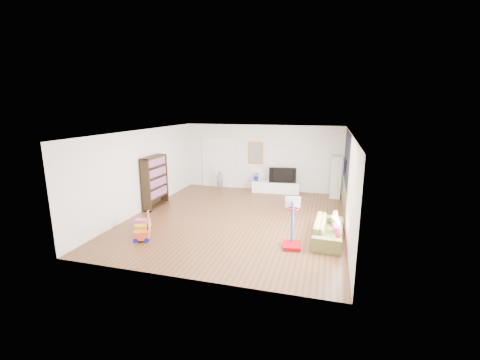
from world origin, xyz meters
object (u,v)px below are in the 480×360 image
(bookshelf, at_px, (155,182))
(sofa, at_px, (329,230))
(basketball_hoop, at_px, (292,223))
(media_console, at_px, (276,187))

(bookshelf, distance_m, sofa, 6.01)
(basketball_hoop, bearing_deg, sofa, 31.54)
(sofa, bearing_deg, media_console, 28.95)
(media_console, xyz_separation_m, basketball_hoop, (1.25, -5.07, 0.42))
(media_console, bearing_deg, basketball_hoop, -79.81)
(media_console, distance_m, sofa, 4.83)
(sofa, distance_m, basketball_hoop, 1.20)
(media_console, bearing_deg, sofa, -67.55)
(media_console, relative_size, sofa, 1.03)
(bookshelf, bearing_deg, sofa, -12.07)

